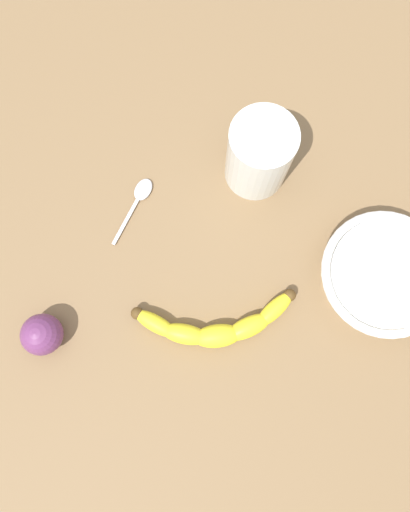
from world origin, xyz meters
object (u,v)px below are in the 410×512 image
object	(u,v)px
smoothie_glass	(259,156)
plum_fruit	(42,334)
ceramic_bowl	(382,275)
teaspoon	(141,193)
banana	(217,327)

from	to	relation	value
smoothie_glass	plum_fruit	world-z (taller)	smoothie_glass
smoothie_glass	ceramic_bowl	bearing A→B (deg)	89.61
plum_fruit	ceramic_bowl	bearing A→B (deg)	143.45
smoothie_glass	teaspoon	size ratio (longest dim) A/B	1.10
banana	ceramic_bowl	world-z (taller)	ceramic_bowl
ceramic_bowl	plum_fruit	xyz separation A→B (cm)	(37.91, -28.10, -0.23)
banana	ceramic_bowl	bearing A→B (deg)	10.41
ceramic_bowl	teaspoon	distance (cm)	36.37
banana	ceramic_bowl	distance (cm)	23.95
banana	teaspoon	xyz separation A→B (cm)	(-6.66, -21.70, -1.21)
banana	teaspoon	bearing A→B (deg)	112.61
smoothie_glass	teaspoon	bearing A→B (deg)	-34.55
teaspoon	plum_fruit	bearing A→B (deg)	175.28
smoothie_glass	plum_fruit	distance (cm)	38.47
banana	smoothie_glass	xyz separation A→B (cm)	(-21.01, -11.82, 4.28)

